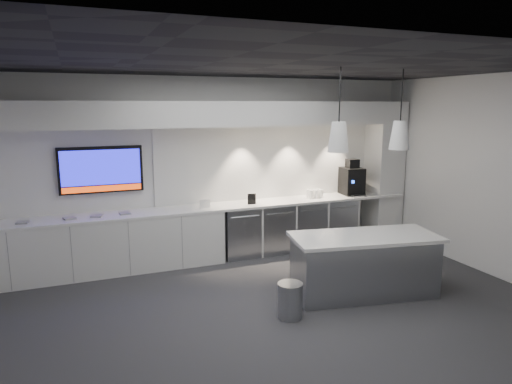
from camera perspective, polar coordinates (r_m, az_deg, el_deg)
name	(u,v)px	position (r m, az deg, el deg)	size (l,w,h in m)	color
floor	(278,309)	(5.97, 2.77, -14.41)	(7.00, 7.00, 0.00)	#333335
ceiling	(280,64)	(5.42, 3.07, 15.64)	(7.00, 7.00, 0.00)	black
wall_back	(218,167)	(7.81, -4.74, 3.13)	(7.00, 7.00, 0.00)	white
wall_front	(426,256)	(3.46, 20.53, -7.50)	(7.00, 7.00, 0.00)	white
wall_right	(494,176)	(7.63, 27.58, 1.74)	(7.00, 7.00, 0.00)	white
back_counter	(225,206)	(7.61, -3.95, -1.80)	(6.80, 0.65, 0.04)	white
left_base_cabinets	(117,244)	(7.41, -16.98, -6.23)	(3.30, 0.63, 0.86)	silver
fridge_unit_a	(239,231)	(7.80, -2.15, -4.92)	(0.60, 0.61, 0.85)	gray
fridge_unit_b	(273,228)	(8.03, 2.10, -4.47)	(0.60, 0.61, 0.85)	gray
fridge_unit_c	(305,224)	(8.29, 6.10, -4.02)	(0.60, 0.61, 0.85)	gray
fridge_unit_d	(335,221)	(8.60, 9.83, -3.58)	(0.60, 0.61, 0.85)	gray
backsplash	(283,161)	(8.21, 3.35, 3.88)	(4.60, 0.03, 1.30)	silver
soffit	(223,114)	(7.45, -4.16, 9.71)	(6.90, 0.60, 0.40)	silver
column	(384,171)	(9.04, 15.68, 2.54)	(0.55, 0.55, 2.60)	silver
wall_tv	(101,170)	(7.43, -18.80, 2.65)	(1.25, 0.07, 0.72)	black
island	(364,265)	(6.41, 13.33, -8.82)	(2.08, 1.17, 0.83)	gray
bin	(290,300)	(5.69, 4.28, -13.35)	(0.31, 0.31, 0.43)	gray
coffee_machine	(352,180)	(8.65, 11.89, 1.48)	(0.40, 0.56, 0.66)	black
sign_black	(252,199)	(7.65, -0.54, -0.87)	(0.14, 0.02, 0.18)	black
sign_white	(205,204)	(7.42, -6.40, -1.48)	(0.18, 0.02, 0.14)	white
cup_cluster	(315,194)	(8.25, 7.33, -0.20)	(0.28, 0.18, 0.15)	white
tray_a	(23,222)	(7.24, -27.15, -3.40)	(0.16, 0.16, 0.03)	gray
tray_b	(69,218)	(7.22, -22.29, -3.06)	(0.16, 0.16, 0.03)	gray
tray_c	(97,216)	(7.22, -19.29, -2.84)	(0.16, 0.16, 0.03)	gray
tray_d	(125,213)	(7.27, -16.08, -2.56)	(0.16, 0.16, 0.03)	gray
pendant_left	(338,137)	(5.80, 10.27, 6.80)	(0.26, 0.26, 1.08)	silver
pendant_right	(400,135)	(6.34, 17.51, 6.81)	(0.26, 0.26, 1.08)	silver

